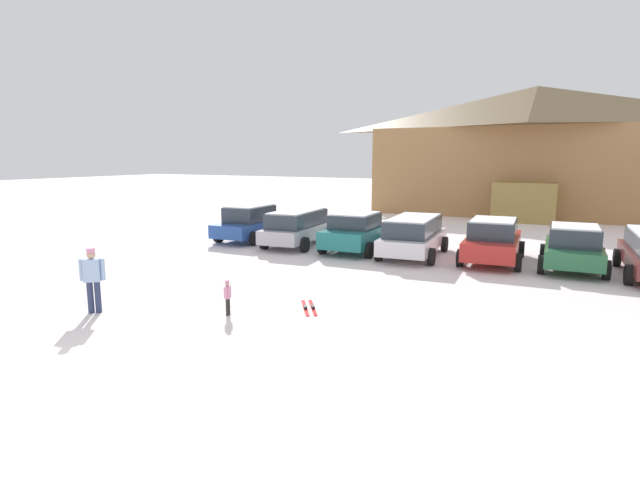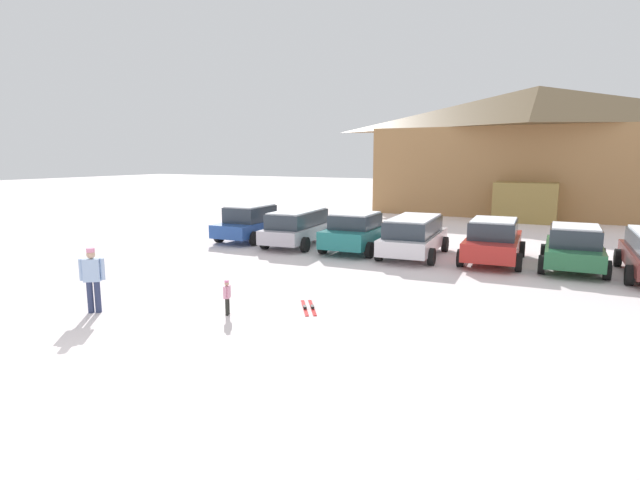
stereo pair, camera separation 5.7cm
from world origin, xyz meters
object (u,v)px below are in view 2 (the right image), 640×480
Objects in this scene: parked_blue_hatchback at (252,222)px; skier_adult_in_blue_parka at (92,276)px; skier_child_in_pink_snowsuit at (227,295)px; ski_lodge at (535,150)px; parked_teal_hatchback at (357,232)px; parked_green_coupe at (574,247)px; parked_red_sedan at (493,240)px; parked_white_suv at (414,235)px; pair_of_skis at (309,307)px; parked_silver_wagon at (298,226)px.

skier_adult_in_blue_parka is (3.10, -11.18, 0.10)m from parked_blue_hatchback.
skier_child_in_pink_snowsuit is at bearing 24.77° from skier_adult_in_blue_parka.
ski_lodge is 19.82m from parked_teal_hatchback.
parked_green_coupe is at bearing 2.44° from parked_teal_hatchback.
parked_green_coupe is at bearing 52.43° from skier_child_in_pink_snowsuit.
parked_red_sedan is 2.71m from parked_green_coupe.
parked_blue_hatchback is 5.14× the size of skier_child_in_pink_snowsuit.
skier_child_in_pink_snowsuit is (3.12, 1.44, -0.44)m from skier_adult_in_blue_parka.
parked_blue_hatchback is 11.02m from parked_red_sedan.
skier_adult_in_blue_parka reaches higher than parked_white_suv.
parked_teal_hatchback is 8.32m from pair_of_skis.
parked_teal_hatchback is at bearing -105.01° from ski_lodge.
parked_silver_wagon is 1.16× the size of parked_teal_hatchback.
parked_red_sedan is at bearing 0.18° from parked_blue_hatchback.
parked_blue_hatchback is 5.59m from parked_teal_hatchback.
pair_of_skis is (5.03, -8.03, -0.84)m from parked_silver_wagon.
parked_red_sedan reaches higher than parked_teal_hatchback.
parked_white_suv is 1.17× the size of parked_green_coupe.
parked_silver_wagon is 8.30m from parked_red_sedan.
parked_teal_hatchback is 2.47m from parked_white_suv.
parked_silver_wagon is 1.16× the size of parked_green_coupe.
parked_teal_hatchback is at bearing 105.17° from pair_of_skis.
skier_adult_in_blue_parka is (-4.95, -10.87, 0.08)m from parked_white_suv.
parked_green_coupe is 3.13× the size of pair_of_skis.
ski_lodge reaches higher than parked_teal_hatchback.
ski_lodge is 23.69× the size of skier_child_in_pink_snowsuit.
ski_lodge is at bearing 81.12° from skier_child_in_pink_snowsuit.
parked_green_coupe is at bearing -0.12° from parked_red_sedan.
parked_teal_hatchback is (2.86, -0.03, -0.03)m from parked_silver_wagon.
skier_child_in_pink_snowsuit is at bearing -116.17° from parked_red_sedan.
pair_of_skis is (-2.88, -26.82, -4.38)m from ski_lodge.
skier_child_in_pink_snowsuit is at bearing -86.15° from parked_teal_hatchback.
parked_silver_wagon is (2.72, -0.29, 0.02)m from parked_blue_hatchback.
skier_child_in_pink_snowsuit is (-4.42, -28.25, -3.89)m from ski_lodge.
parked_red_sedan is at bearing 179.88° from parked_green_coupe.
parked_blue_hatchback reaches higher than parked_red_sedan.
skier_child_in_pink_snowsuit is at bearing -137.01° from pair_of_skis.
parked_green_coupe is (2.71, -0.01, -0.03)m from parked_red_sedan.
parked_teal_hatchback reaches higher than parked_silver_wagon.
skier_adult_in_blue_parka reaches higher than parked_red_sedan.
parked_silver_wagon is at bearing 91.99° from skier_adult_in_blue_parka.
parked_teal_hatchback reaches higher than skier_child_in_pink_snowsuit.
parked_teal_hatchback is at bearing -0.62° from parked_silver_wagon.
pair_of_skis is (7.75, -8.31, -0.82)m from parked_blue_hatchback.
ski_lodge is at bearing 99.53° from parked_green_coupe.
parked_blue_hatchback is at bearing 177.81° from parked_white_suv.
parked_red_sedan reaches higher than parked_green_coupe.
ski_lodge is 19.08m from parked_green_coupe.
parked_green_coupe is (3.10, -18.48, -3.60)m from ski_lodge.
skier_child_in_pink_snowsuit is at bearing -57.46° from parked_blue_hatchback.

